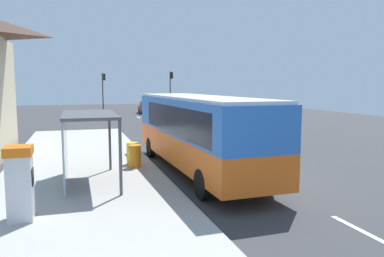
{
  "coord_description": "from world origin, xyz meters",
  "views": [
    {
      "loc": [
        -6.54,
        -13.42,
        3.67
      ],
      "look_at": [
        -1.0,
        4.41,
        1.5
      ],
      "focal_mm": 35.09,
      "sensor_mm": 36.0,
      "label": 1
    }
  ],
  "objects_px": {
    "recycling_bin_yellow": "(132,153)",
    "traffic_light_far_side": "(103,87)",
    "bus_shelter": "(80,130)",
    "sedan_near": "(147,107)",
    "ticket_machine": "(20,183)",
    "traffic_light_near_side": "(171,86)",
    "white_van": "(171,109)",
    "recycling_bin_orange": "(135,156)",
    "bus": "(197,129)"
  },
  "relations": [
    {
      "from": "recycling_bin_yellow",
      "to": "traffic_light_far_side",
      "type": "relative_size",
      "value": 0.18
    },
    {
      "from": "traffic_light_far_side",
      "to": "bus_shelter",
      "type": "height_order",
      "value": "traffic_light_far_side"
    },
    {
      "from": "sedan_near",
      "to": "ticket_machine",
      "type": "relative_size",
      "value": 2.32
    },
    {
      "from": "sedan_near",
      "to": "traffic_light_near_side",
      "type": "height_order",
      "value": "traffic_light_near_side"
    },
    {
      "from": "white_van",
      "to": "bus_shelter",
      "type": "relative_size",
      "value": 1.3
    },
    {
      "from": "bus_shelter",
      "to": "traffic_light_far_side",
      "type": "bearing_deg",
      "value": 84.63
    },
    {
      "from": "ticket_machine",
      "to": "recycling_bin_yellow",
      "type": "distance_m",
      "value": 7.24
    },
    {
      "from": "white_van",
      "to": "recycling_bin_orange",
      "type": "bearing_deg",
      "value": -108.48
    },
    {
      "from": "sedan_near",
      "to": "white_van",
      "type": "bearing_deg",
      "value": -90.41
    },
    {
      "from": "sedan_near",
      "to": "recycling_bin_yellow",
      "type": "bearing_deg",
      "value": -101.53
    },
    {
      "from": "bus",
      "to": "bus_shelter",
      "type": "relative_size",
      "value": 2.77
    },
    {
      "from": "bus",
      "to": "recycling_bin_yellow",
      "type": "xyz_separation_m",
      "value": [
        -2.49,
        1.61,
        -1.19
      ]
    },
    {
      "from": "ticket_machine",
      "to": "recycling_bin_orange",
      "type": "bearing_deg",
      "value": 55.29
    },
    {
      "from": "traffic_light_near_side",
      "to": "bus_shelter",
      "type": "xyz_separation_m",
      "value": [
        -11.91,
        -34.44,
        -1.49
      ]
    },
    {
      "from": "bus",
      "to": "white_van",
      "type": "bearing_deg",
      "value": 78.97
    },
    {
      "from": "recycling_bin_orange",
      "to": "traffic_light_far_side",
      "type": "bearing_deg",
      "value": 88.1
    },
    {
      "from": "ticket_machine",
      "to": "traffic_light_near_side",
      "type": "height_order",
      "value": "traffic_light_near_side"
    },
    {
      "from": "sedan_near",
      "to": "recycling_bin_orange",
      "type": "distance_m",
      "value": 33.2
    },
    {
      "from": "traffic_light_near_side",
      "to": "traffic_light_far_side",
      "type": "relative_size",
      "value": 1.05
    },
    {
      "from": "white_van",
      "to": "recycling_bin_orange",
      "type": "distance_m",
      "value": 20.2
    },
    {
      "from": "ticket_machine",
      "to": "traffic_light_far_side",
      "type": "relative_size",
      "value": 0.38
    },
    {
      "from": "ticket_machine",
      "to": "recycling_bin_orange",
      "type": "relative_size",
      "value": 2.04
    },
    {
      "from": "recycling_bin_yellow",
      "to": "traffic_light_near_side",
      "type": "distance_m",
      "value": 33.21
    },
    {
      "from": "recycling_bin_orange",
      "to": "traffic_light_near_side",
      "type": "relative_size",
      "value": 0.17
    },
    {
      "from": "white_van",
      "to": "ticket_machine",
      "type": "bearing_deg",
      "value": -112.47
    },
    {
      "from": "ticket_machine",
      "to": "recycling_bin_yellow",
      "type": "height_order",
      "value": "ticket_machine"
    },
    {
      "from": "white_van",
      "to": "sedan_near",
      "type": "height_order",
      "value": "white_van"
    },
    {
      "from": "bus",
      "to": "traffic_light_near_side",
      "type": "xyz_separation_m",
      "value": [
        7.21,
        33.24,
        1.74
      ]
    },
    {
      "from": "white_van",
      "to": "traffic_light_far_side",
      "type": "relative_size",
      "value": 1.01
    },
    {
      "from": "sedan_near",
      "to": "recycling_bin_yellow",
      "type": "xyz_separation_m",
      "value": [
        -6.5,
        -31.86,
        -0.14
      ]
    },
    {
      "from": "white_van",
      "to": "bus_shelter",
      "type": "height_order",
      "value": "bus_shelter"
    },
    {
      "from": "white_van",
      "to": "ticket_machine",
      "type": "distance_m",
      "value": 26.63
    },
    {
      "from": "recycling_bin_orange",
      "to": "bus",
      "type": "bearing_deg",
      "value": -20.18
    },
    {
      "from": "bus",
      "to": "recycling_bin_yellow",
      "type": "distance_m",
      "value": 3.19
    },
    {
      "from": "bus",
      "to": "recycling_bin_yellow",
      "type": "height_order",
      "value": "bus"
    },
    {
      "from": "ticket_machine",
      "to": "recycling_bin_orange",
      "type": "xyz_separation_m",
      "value": [
        3.78,
        5.46,
        -0.52
      ]
    },
    {
      "from": "bus",
      "to": "ticket_machine",
      "type": "distance_m",
      "value": 7.77
    },
    {
      "from": "recycling_bin_orange",
      "to": "traffic_light_near_side",
      "type": "xyz_separation_m",
      "value": [
        9.69,
        32.32,
        2.93
      ]
    },
    {
      "from": "sedan_near",
      "to": "traffic_light_near_side",
      "type": "bearing_deg",
      "value": -4.15
    },
    {
      "from": "ticket_machine",
      "to": "sedan_near",
      "type": "bearing_deg",
      "value": 74.87
    },
    {
      "from": "traffic_light_near_side",
      "to": "traffic_light_far_side",
      "type": "distance_m",
      "value": 8.64
    },
    {
      "from": "bus",
      "to": "traffic_light_far_side",
      "type": "height_order",
      "value": "traffic_light_far_side"
    },
    {
      "from": "bus",
      "to": "bus_shelter",
      "type": "bearing_deg",
      "value": -165.67
    },
    {
      "from": "bus",
      "to": "recycling_bin_orange",
      "type": "xyz_separation_m",
      "value": [
        -2.49,
        0.91,
        -1.19
      ]
    },
    {
      "from": "recycling_bin_yellow",
      "to": "recycling_bin_orange",
      "type": "bearing_deg",
      "value": -90.0
    },
    {
      "from": "bus",
      "to": "sedan_near",
      "type": "height_order",
      "value": "bus"
    },
    {
      "from": "white_van",
      "to": "traffic_light_near_side",
      "type": "height_order",
      "value": "traffic_light_near_side"
    },
    {
      "from": "recycling_bin_yellow",
      "to": "ticket_machine",
      "type": "bearing_deg",
      "value": -121.54
    },
    {
      "from": "white_van",
      "to": "ticket_machine",
      "type": "height_order",
      "value": "white_van"
    },
    {
      "from": "bus_shelter",
      "to": "bus",
      "type": "bearing_deg",
      "value": 14.33
    }
  ]
}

